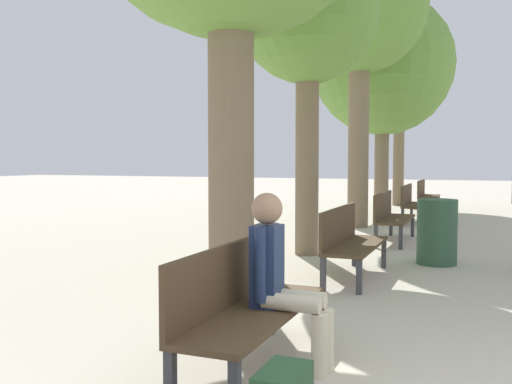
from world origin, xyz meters
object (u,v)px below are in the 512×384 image
Objects in this scene: tree_row_1 at (308,17)px; tree_row_4 at (400,84)px; bench_row_1 at (349,238)px; bench_row_2 at (390,214)px; person_seated at (282,276)px; tree_row_3 at (383,66)px; trash_bin at (437,232)px; bench_row_0 at (243,299)px; tree_row_2 at (360,9)px; bench_row_3 at (412,201)px; bench_row_4 at (426,193)px.

tree_row_4 is (0.00, 10.26, 0.21)m from tree_row_1.
tree_row_1 is at bearing 123.65° from bench_row_1.
bench_row_2 is 9.09m from tree_row_4.
tree_row_4 is 4.11× the size of person_seated.
tree_row_3 is 8.17m from trash_bin.
person_seated reaches higher than bench_row_0.
bench_row_1 is at bearing 94.21° from person_seated.
bench_row_2 is 0.28× the size of tree_row_2.
tree_row_3 is (-1.01, 5.10, 3.49)m from bench_row_2.
bench_row_3 is at bearing 90.00° from bench_row_1.
tree_row_1 is at bearing -118.20° from bench_row_2.
tree_row_4 is at bearing 96.85° from bench_row_2.
tree_row_2 is 6.81× the size of trash_bin.
trash_bin is (0.96, -1.99, -0.04)m from bench_row_2.
tree_row_1 is 0.83× the size of tree_row_3.
bench_row_2 is 6.26m from tree_row_3.
bench_row_2 is at bearing -90.00° from bench_row_3.
tree_row_3 is at bearing -120.93° from bench_row_4.
bench_row_1 is (0.00, 3.39, 0.00)m from bench_row_0.
trash_bin is at bearing 81.17° from person_seated.
tree_row_3 reaches higher than bench_row_4.
bench_row_2 is 0.30× the size of tree_row_3.
person_seated is at bearing -75.34° from tree_row_1.
bench_row_3 is 4.01m from tree_row_3.
person_seated is 1.36× the size of trash_bin.
bench_row_1 is at bearing -90.00° from bench_row_4.
tree_row_2 reaches higher than tree_row_1.
tree_row_1 reaches higher than bench_row_2.
tree_row_1 is at bearing -96.63° from bench_row_4.
bench_row_2 and bench_row_4 have the same top height.
tree_row_2 is 1.07× the size of tree_row_3.
tree_row_1 reaches higher than bench_row_4.
tree_row_2 is at bearing 116.13° from trash_bin.
tree_row_2 is at bearing 116.49° from bench_row_2.
tree_row_3 is at bearing 96.06° from person_seated.
bench_row_3 is at bearing 79.18° from tree_row_1.
tree_row_4 reaches higher than trash_bin.
trash_bin is (0.72, 4.65, -0.20)m from person_seated.
tree_row_2 is (0.00, 3.90, 1.07)m from tree_row_1.
tree_row_4 is at bearing 122.25° from bench_row_4.
tree_row_4 is at bearing 94.74° from person_seated.
bench_row_0 is 4.88m from trash_bin.
bench_row_1 is at bearing -90.00° from bench_row_3.
trash_bin is at bearing -63.87° from tree_row_2.
bench_row_4 is 8.83m from trash_bin.
bench_row_1 is at bearing -56.35° from tree_row_1.
bench_row_1 is 0.34× the size of tree_row_4.
trash_bin is at bearing 55.47° from bench_row_1.
trash_bin reaches higher than bench_row_1.
tree_row_1 reaches higher than person_seated.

